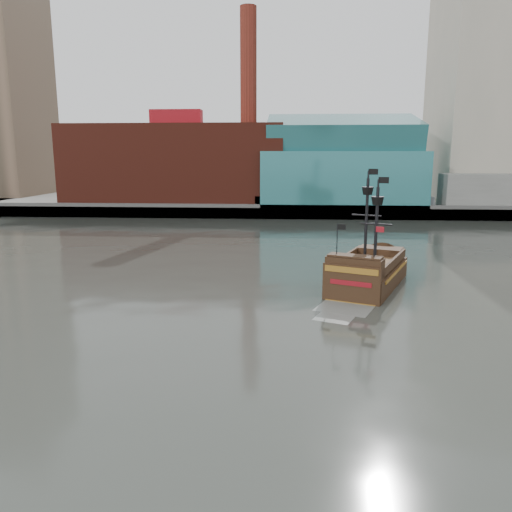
{
  "coord_description": "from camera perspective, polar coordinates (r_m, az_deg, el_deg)",
  "views": [
    {
      "loc": [
        0.28,
        -27.41,
        11.32
      ],
      "look_at": [
        -2.14,
        8.63,
        4.0
      ],
      "focal_mm": 35.0,
      "sensor_mm": 36.0,
      "label": 1
    }
  ],
  "objects": [
    {
      "name": "seawall",
      "position": [
        90.47,
        3.66,
        5.08
      ],
      "size": [
        220.0,
        1.0,
        2.6
      ],
      "primitive_type": "cube",
      "color": "#4C4C49",
      "rests_on": "ground"
    },
    {
      "name": "pirate_ship",
      "position": [
        44.71,
        12.66,
        -2.19
      ],
      "size": [
        9.53,
        15.12,
        10.91
      ],
      "rotation": [
        0.0,
        0.0,
        -0.39
      ],
      "color": "black",
      "rests_on": "ground"
    },
    {
      "name": "ground",
      "position": [
        29.66,
        3.07,
        -11.0
      ],
      "size": [
        400.0,
        400.0,
        0.0
      ],
      "primitive_type": "plane",
      "color": "#282B26",
      "rests_on": "ground"
    },
    {
      "name": "promenade_far",
      "position": [
        119.85,
        3.72,
        6.49
      ],
      "size": [
        220.0,
        60.0,
        2.0
      ],
      "primitive_type": "cube",
      "color": "slate",
      "rests_on": "ground"
    },
    {
      "name": "skyline",
      "position": [
        112.86,
        6.65,
        18.12
      ],
      "size": [
        149.0,
        45.0,
        62.0
      ],
      "color": "brown",
      "rests_on": "promenade_far"
    }
  ]
}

